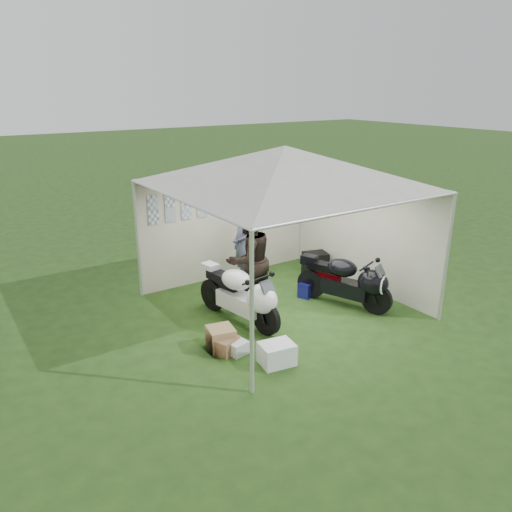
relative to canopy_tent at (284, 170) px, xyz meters
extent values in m
plane|color=#233F16|center=(0.00, -0.03, -2.58)|extent=(80.00, 80.00, 0.00)
cylinder|color=silver|center=(-2.00, -2.03, -1.43)|extent=(0.06, 0.06, 2.30)
cylinder|color=silver|center=(2.00, -2.03, -1.43)|extent=(0.06, 0.06, 2.30)
cylinder|color=silver|center=(-2.00, 1.97, -1.43)|extent=(0.06, 0.06, 2.30)
cylinder|color=silver|center=(2.00, 1.97, -1.43)|extent=(0.06, 0.06, 2.30)
cube|color=beige|center=(0.00, 1.97, -1.43)|extent=(4.00, 0.02, 2.30)
cube|color=beige|center=(-2.00, -0.03, -1.43)|extent=(0.02, 4.00, 2.30)
cube|color=beige|center=(2.00, -0.03, -1.43)|extent=(0.02, 4.00, 2.30)
pyramid|color=silver|center=(0.00, -0.03, 0.07)|extent=(5.66, 5.66, 0.70)
cube|color=#99A5B7|center=(-1.65, 1.95, -0.73)|extent=(0.22, 0.02, 0.28)
cube|color=#99A5B7|center=(-1.30, 1.95, -0.73)|extent=(0.22, 0.02, 0.28)
cube|color=#99A5B7|center=(-0.95, 1.95, -0.73)|extent=(0.22, 0.01, 0.28)
cube|color=#99A5B7|center=(-0.60, 1.95, -0.73)|extent=(0.22, 0.01, 0.28)
cube|color=#99A5B7|center=(-1.65, 1.95, -1.03)|extent=(0.22, 0.02, 0.28)
cube|color=#99A5B7|center=(-1.30, 1.95, -1.03)|extent=(0.22, 0.01, 0.28)
cube|color=#99A5B7|center=(-0.95, 1.95, -1.03)|extent=(0.22, 0.02, 0.28)
cube|color=#99A5B7|center=(-0.60, 1.95, -1.03)|extent=(0.22, 0.01, 0.28)
cylinder|color=#D8590C|center=(0.20, 1.94, -0.63)|extent=(3.20, 0.02, 0.02)
cylinder|color=black|center=(-0.88, -0.76, -2.28)|extent=(0.20, 0.60, 0.59)
cylinder|color=black|center=(-1.12, 0.61, -2.28)|extent=(0.25, 0.61, 0.59)
cube|color=silver|center=(-0.99, -0.13, -2.20)|extent=(0.49, 0.98, 0.30)
ellipsoid|color=silver|center=(-0.90, -0.66, -1.96)|extent=(0.54, 0.66, 0.49)
ellipsoid|color=silver|center=(-1.01, -0.03, -1.80)|extent=(0.53, 0.67, 0.35)
cube|color=black|center=(-1.07, 0.36, -1.86)|extent=(0.35, 0.63, 0.14)
cube|color=silver|center=(-1.13, 0.68, -1.78)|extent=(0.26, 0.33, 0.18)
cube|color=black|center=(-1.06, 0.26, -2.03)|extent=(0.19, 0.55, 0.10)
cube|color=#3F474C|center=(-0.88, -0.78, -1.70)|extent=(0.26, 0.18, 0.21)
cylinder|color=black|center=(1.24, -1.23, -2.29)|extent=(0.30, 0.57, 0.57)
cylinder|color=black|center=(0.76, 0.02, -2.29)|extent=(0.34, 0.59, 0.57)
cube|color=black|center=(1.02, -0.65, -2.21)|extent=(0.63, 0.97, 0.29)
ellipsoid|color=black|center=(1.21, -1.14, -1.98)|extent=(0.61, 0.69, 0.48)
ellipsoid|color=black|center=(0.98, -0.56, -1.83)|extent=(0.60, 0.70, 0.34)
cube|color=black|center=(0.85, -0.20, -1.89)|extent=(0.44, 0.63, 0.13)
cube|color=black|center=(0.73, 0.09, -1.81)|extent=(0.30, 0.34, 0.17)
cube|color=#820108|center=(0.88, -0.29, -2.05)|extent=(0.28, 0.53, 0.10)
cube|color=#3F474C|center=(1.25, -1.25, -1.73)|extent=(0.26, 0.21, 0.20)
cylinder|color=white|center=(1.28, -1.34, -1.98)|extent=(0.33, 0.14, 0.34)
cube|color=#2322B2|center=(0.73, 0.11, -2.43)|extent=(0.44, 0.36, 0.29)
imported|color=black|center=(-0.58, 0.22, -1.60)|extent=(1.02, 0.84, 1.96)
imported|color=slate|center=(0.00, 1.38, -1.73)|extent=(0.54, 0.70, 1.70)
cube|color=black|center=(1.64, 0.95, -2.33)|extent=(0.59, 0.52, 0.50)
cube|color=silver|center=(-1.28, -1.62, -2.41)|extent=(0.55, 0.46, 0.33)
cube|color=olive|center=(-1.75, -0.75, -2.40)|extent=(0.47, 0.47, 0.36)
cube|color=silver|center=(-1.62, -1.05, -2.47)|extent=(0.32, 0.28, 0.21)
cube|color=brown|center=(-1.75, -0.92, -2.45)|extent=(0.45, 0.40, 0.25)
camera|label=1|loc=(-5.20, -6.91, 1.39)|focal=35.00mm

